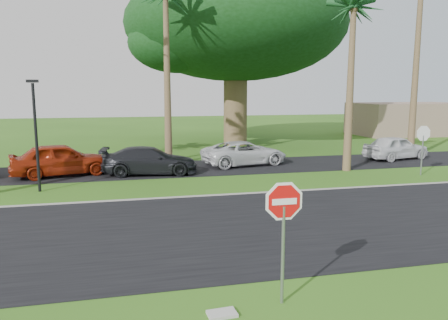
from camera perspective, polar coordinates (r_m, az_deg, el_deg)
name	(u,v)px	position (r m, az deg, el deg)	size (l,w,h in m)	color
ground	(224,252)	(11.79, -0.02, -11.87)	(120.00, 120.00, 0.00)	#2D5816
road	(209,228)	(13.63, -1.93, -8.89)	(120.00, 8.00, 0.02)	black
parking_strip	(172,169)	(23.73, -6.83, -1.16)	(120.00, 5.00, 0.02)	black
curb	(190,197)	(17.47, -4.51, -4.79)	(120.00, 0.12, 0.06)	gray
stop_sign_near	(284,218)	(8.63, 7.79, -7.45)	(1.05, 0.07, 2.62)	gray
stop_sign_far	(423,140)	(23.80, 24.56, 2.40)	(1.05, 0.07, 2.62)	gray
palm_right_near	(354,10)	(24.02, 16.58, 18.28)	(5.00, 5.00, 9.50)	brown
canopy_tree	(236,26)	(34.13, 1.54, 17.09)	(16.50, 16.50, 13.12)	brown
streetlight_right	(36,129)	(19.61, -23.39, 3.78)	(0.45, 0.25, 4.64)	black
building_far	(407,119)	(45.36, 22.80, 4.99)	(10.00, 6.00, 3.00)	gray
car_red	(61,160)	(23.06, -20.51, 0.04)	(1.92, 4.77, 1.63)	maroon
car_dark	(150,161)	(22.30, -9.69, -0.11)	(1.94, 4.76, 1.38)	black
car_minivan	(245,153)	(24.73, 2.71, 0.88)	(2.24, 4.86, 1.35)	silver
car_pickup	(396,148)	(28.74, 21.53, 1.50)	(1.71, 4.25, 1.45)	silver
utility_slab	(222,314)	(8.77, -0.27, -19.44)	(0.55, 0.35, 0.06)	#A7A69F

